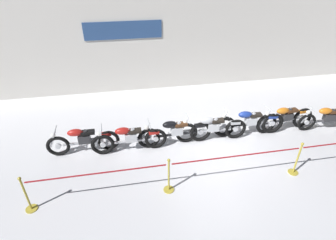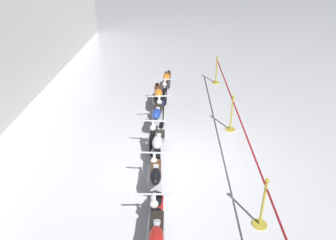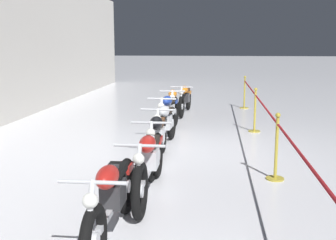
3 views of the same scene
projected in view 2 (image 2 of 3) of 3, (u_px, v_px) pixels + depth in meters
ground_plane at (185, 165)px, 7.67m from camera, size 120.00×120.00×0.00m
motorcycle_black_2 at (156, 184)px, 6.33m from camera, size 2.42×0.62×0.94m
motorcycle_silver_3 at (158, 150)px, 7.40m from camera, size 2.37×0.62×0.94m
motorcycle_blue_4 at (157, 122)px, 8.59m from camera, size 2.46×0.62×0.96m
motorcycle_orange_5 at (158, 101)px, 9.79m from camera, size 2.20×0.62×0.95m
motorcycle_orange_6 at (167, 84)px, 11.11m from camera, size 2.15×0.62×0.90m
stanchion_far_left at (258, 175)px, 6.12m from camera, size 10.71×0.28×1.05m
stanchion_mid_left at (262, 210)px, 5.85m from camera, size 0.28×0.28×1.05m
stanchion_mid_right at (231, 118)px, 9.03m from camera, size 0.28×0.28×1.05m
stanchion_far_right at (216, 74)px, 12.28m from camera, size 0.28×0.28×1.05m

